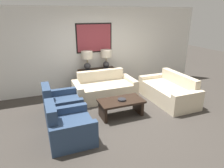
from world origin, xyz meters
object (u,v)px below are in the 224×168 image
table_lamp_left (87,58)px  coffee_table (121,104)px  armchair_near_back_wall (61,105)px  decorative_bowl (122,100)px  armchair_near_camera (69,128)px  couch_by_side (169,92)px  couch_by_back_wall (104,89)px  console_table (97,80)px  table_lamp_right (106,56)px

table_lamp_left → coffee_table: table_lamp_left is taller
coffee_table → armchair_near_back_wall: size_ratio=1.17×
decorative_bowl → armchair_near_camera: 1.51m
table_lamp_left → coffee_table: (0.33, -1.90, -0.82)m
couch_by_side → armchair_near_back_wall: armchair_near_back_wall is taller
couch_by_back_wall → armchair_near_camera: 2.24m
couch_by_back_wall → decorative_bowl: size_ratio=9.05×
couch_by_back_wall → armchair_near_back_wall: (-1.39, -0.67, 0.00)m
table_lamp_left → couch_by_back_wall: size_ratio=0.33×
couch_by_side → decorative_bowl: size_ratio=9.05×
table_lamp_left → armchair_near_back_wall: 1.92m
console_table → decorative_bowl: (0.02, -1.93, 0.08)m
table_lamp_left → table_lamp_right: bearing=0.0°
table_lamp_left → decorative_bowl: (0.34, -1.93, -0.68)m
decorative_bowl → armchair_near_back_wall: bearing=158.0°
couch_by_side → armchair_near_camera: 3.19m
console_table → decorative_bowl: console_table is taller
couch_by_side → armchair_near_camera: bearing=-164.1°
coffee_table → decorative_bowl: 0.14m
couch_by_back_wall → decorative_bowl: (0.02, -1.24, 0.17)m
coffee_table → armchair_near_back_wall: bearing=158.7°
couch_by_side → armchair_near_camera: armchair_near_camera is taller
couch_by_side → decorative_bowl: bearing=-168.1°
couch_by_side → armchair_near_back_wall: (-3.07, 0.22, 0.00)m
decorative_bowl → console_table: bearing=90.7°
console_table → armchair_near_back_wall: bearing=-135.6°
table_lamp_right → coffee_table: size_ratio=0.55×
table_lamp_left → coffee_table: bearing=-80.1°
table_lamp_right → decorative_bowl: (-0.30, -1.93, -0.68)m
console_table → table_lamp_left: 0.82m
console_table → couch_by_back_wall: (0.00, -0.69, -0.09)m
armchair_near_back_wall → couch_by_back_wall: bearing=25.8°
couch_by_back_wall → couch_by_side: same height
couch_by_side → armchair_near_camera: size_ratio=1.94×
table_lamp_right → couch_by_back_wall: (-0.32, -0.69, -0.85)m
console_table → couch_by_back_wall: couch_by_back_wall is taller
table_lamp_right → coffee_table: (-0.30, -1.90, -0.82)m
table_lamp_left → decorative_bowl: 2.07m
table_lamp_right → decorative_bowl: size_ratio=3.02×
couch_by_back_wall → coffee_table: 1.22m
console_table → couch_by_back_wall: 0.69m
couch_by_back_wall → couch_by_side: (1.68, -0.89, 0.00)m
table_lamp_left → decorative_bowl: bearing=-80.0°
couch_by_side → coffee_table: bearing=-168.9°
console_table → couch_by_back_wall: size_ratio=0.66×
console_table → armchair_near_back_wall: size_ratio=1.28×
couch_by_back_wall → armchair_near_back_wall: size_ratio=1.94×
console_table → table_lamp_right: 0.82m
table_lamp_right → armchair_near_camera: (-1.70, -2.45, -0.85)m
console_table → armchair_near_camera: bearing=-119.5°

